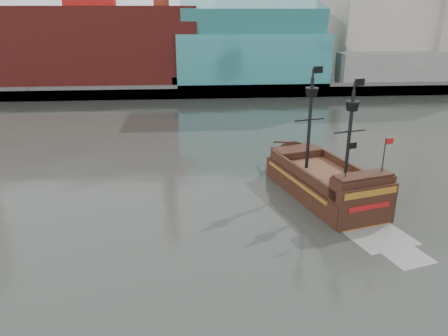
{
  "coord_description": "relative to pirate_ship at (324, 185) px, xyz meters",
  "views": [
    {
      "loc": [
        -2.68,
        -22.33,
        16.83
      ],
      "look_at": [
        0.05,
        12.18,
        4.0
      ],
      "focal_mm": 35.0,
      "sensor_mm": 36.0,
      "label": 1
    }
  ],
  "objects": [
    {
      "name": "seawall",
      "position": [
        -9.62,
        48.08,
        0.15
      ],
      "size": [
        220.0,
        1.0,
        2.6
      ],
      "primitive_type": "cube",
      "color": "#4C4C49",
      "rests_on": "ground"
    },
    {
      "name": "promenade_far",
      "position": [
        -9.62,
        77.58,
        -0.15
      ],
      "size": [
        220.0,
        60.0,
        2.0
      ],
      "primitive_type": "cube",
      "color": "slate",
      "rests_on": "ground"
    },
    {
      "name": "ground",
      "position": [
        -9.62,
        -14.42,
        -1.15
      ],
      "size": [
        400.0,
        400.0,
        0.0
      ],
      "primitive_type": "plane",
      "color": "#262924",
      "rests_on": "ground"
    },
    {
      "name": "pirate_ship",
      "position": [
        0.0,
        0.0,
        0.0
      ],
      "size": [
        9.36,
        17.75,
        12.74
      ],
      "rotation": [
        0.0,
        0.0,
        0.27
      ],
      "color": "black",
      "rests_on": "ground"
    }
  ]
}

